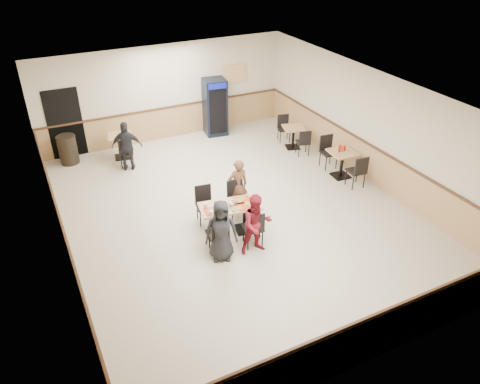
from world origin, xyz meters
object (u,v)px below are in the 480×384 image
main_table (230,214)px  trash_bin (68,150)px  side_table_far (293,134)px  back_table (121,143)px  diner_woman_right (257,224)px  diner_man_opposite (238,186)px  side_table_near (342,160)px  lone_diner (127,146)px  pepsi_cooler (215,107)px  diner_woman_left (221,231)px

main_table → trash_bin: size_ratio=1.71×
main_table → side_table_far: main_table is taller
back_table → diner_woman_right: bearing=-75.7°
diner_man_opposite → side_table_near: diner_man_opposite is taller
diner_man_opposite → back_table: 4.55m
diner_man_opposite → lone_diner: size_ratio=0.97×
trash_bin → pepsi_cooler: bearing=0.5°
main_table → diner_woman_right: 0.92m
lone_diner → side_table_near: size_ratio=1.88×
diner_man_opposite → lone_diner: bearing=-58.7°
diner_man_opposite → side_table_far: diner_man_opposite is taller
main_table → back_table: bearing=113.5°
diner_woman_left → trash_bin: size_ratio=1.64×
main_table → diner_woman_right: size_ratio=1.04×
diner_woman_left → diner_woman_right: bearing=11.3°
main_table → diner_woman_right: diner_woman_right is taller
side_table_far → pepsi_cooler: size_ratio=0.43×
diner_woman_right → side_table_far: size_ratio=1.76×
main_table → diner_man_opposite: bearing=62.1°
pepsi_cooler → trash_bin: 4.74m
side_table_near → side_table_far: side_table_near is taller
diner_woman_right → trash_bin: 6.81m
diner_woman_left → lone_diner: lone_diner is taller
main_table → diner_woman_left: size_ratio=1.04×
diner_woman_left → diner_man_opposite: (1.13, 1.50, -0.00)m
back_table → pepsi_cooler: size_ratio=0.44×
side_table_far → trash_bin: bearing=162.3°
back_table → diner_woman_left: bearing=-82.9°
diner_man_opposite → diner_woman_right: bearing=80.1°
diner_woman_right → side_table_far: bearing=55.1°
back_table → pepsi_cooler: (3.25, 0.39, 0.43)m
back_table → pepsi_cooler: pepsi_cooler is taller
diner_woman_left → pepsi_cooler: 6.58m
diner_man_opposite → trash_bin: size_ratio=1.64×
back_table → pepsi_cooler: bearing=6.9°
pepsi_cooler → trash_bin: (-4.72, -0.04, -0.50)m
lone_diner → trash_bin: size_ratio=1.69×
diner_woman_right → trash_bin: diner_woman_right is taller
diner_woman_right → back_table: size_ratio=1.74×
diner_woman_right → trash_bin: (-2.94, 6.14, -0.27)m
diner_woman_left → side_table_far: bearing=63.3°
diner_woman_right → side_table_near: 4.16m
lone_diner → side_table_near: lone_diner is taller
diner_man_opposite → pepsi_cooler: size_ratio=0.76×
side_table_far → pepsi_cooler: 2.74m
pepsi_cooler → back_table: bearing=-165.4°
diner_woman_right → side_table_far: diner_woman_right is taller
trash_bin → side_table_far: bearing=-17.7°
lone_diner → back_table: size_ratio=1.79×
diner_woman_right → pepsi_cooler: (1.78, 6.18, 0.22)m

